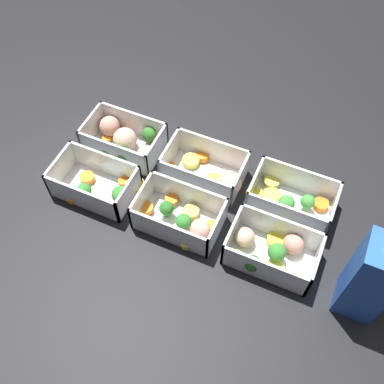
% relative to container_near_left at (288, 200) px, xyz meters
% --- Properties ---
extents(ground_plane, '(4.00, 4.00, 0.00)m').
position_rel_container_near_left_xyz_m(ground_plane, '(0.18, 0.06, -0.02)').
color(ground_plane, black).
extents(container_near_left, '(0.18, 0.10, 0.07)m').
position_rel_container_near_left_xyz_m(container_near_left, '(0.00, 0.00, 0.00)').
color(container_near_left, white).
rests_on(container_near_left, ground_plane).
extents(container_near_center, '(0.18, 0.11, 0.07)m').
position_rel_container_near_left_xyz_m(container_near_center, '(0.16, 0.00, 0.00)').
color(container_near_center, white).
rests_on(container_near_center, ground_plane).
extents(container_near_right, '(0.16, 0.10, 0.07)m').
position_rel_container_near_left_xyz_m(container_near_right, '(0.36, -0.00, 0.00)').
color(container_near_right, white).
rests_on(container_near_right, ground_plane).
extents(container_far_left, '(0.16, 0.11, 0.07)m').
position_rel_container_near_left_xyz_m(container_far_left, '(-0.00, 0.12, 0.00)').
color(container_far_left, white).
rests_on(container_far_left, ground_plane).
extents(container_far_center, '(0.17, 0.11, 0.07)m').
position_rel_container_near_left_xyz_m(container_far_center, '(0.17, 0.12, 0.00)').
color(container_far_center, white).
rests_on(container_far_center, ground_plane).
extents(container_far_right, '(0.18, 0.12, 0.07)m').
position_rel_container_near_left_xyz_m(container_far_right, '(0.35, 0.12, 0.00)').
color(container_far_right, white).
rests_on(container_far_right, ground_plane).
extents(juice_carton, '(0.07, 0.07, 0.20)m').
position_rel_container_near_left_xyz_m(juice_carton, '(-0.16, 0.14, 0.07)').
color(juice_carton, blue).
rests_on(juice_carton, ground_plane).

